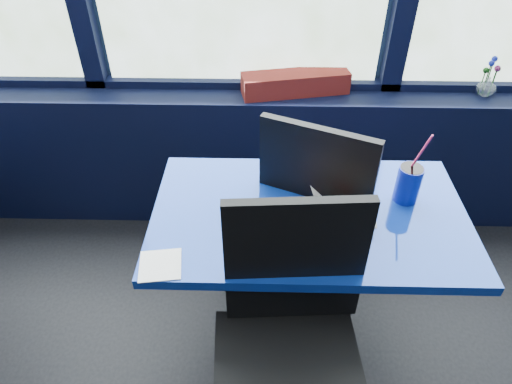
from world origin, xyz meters
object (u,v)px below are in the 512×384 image
near_table (306,246)px  flower_vase (488,84)px  chair_near_front (291,333)px  planter_box (295,83)px  soda_cup (408,183)px  food_basket (329,222)px  chair_near_back (296,202)px  ketchup_bottle (352,173)px

near_table → flower_vase: 1.34m
chair_near_front → flower_vase: (1.04, 1.32, 0.25)m
chair_near_front → planter_box: chair_near_front is taller
near_table → soda_cup: 0.47m
chair_near_front → food_basket: bearing=64.1°
chair_near_back → soda_cup: size_ratio=3.34×
ketchup_bottle → soda_cup: (0.21, -0.03, -0.02)m
chair_near_back → planter_box: size_ratio=1.92×
planter_box → food_basket: size_ratio=1.64×
chair_near_back → soda_cup: 0.49m
flower_vase → food_basket: flower_vase is taller
planter_box → near_table: bearing=-100.2°
soda_cup → flower_vase: bearing=53.7°
flower_vase → chair_near_front: bearing=-128.2°
food_basket → ketchup_bottle: 0.25m
near_table → planter_box: planter_box is taller
planter_box → food_basket: bearing=-96.8°
near_table → chair_near_front: bearing=-100.3°
chair_near_front → flower_vase: bearing=48.0°
planter_box → flower_vase: 0.98m
near_table → flower_vase: flower_vase is taller
chair_near_front → ketchup_bottle: size_ratio=4.77×
chair_near_back → soda_cup: (0.41, -0.13, 0.22)m
planter_box → flower_vase: bearing=-11.7°
near_table → chair_near_back: (-0.03, 0.22, 0.04)m
soda_cup → chair_near_back: bearing=162.0°
food_basket → ketchup_bottle: (0.10, 0.22, 0.06)m
planter_box → ketchup_bottle: size_ratio=2.48×
food_basket → ketchup_bottle: size_ratio=1.51×
flower_vase → soda_cup: (-0.58, -0.79, -0.03)m
flower_vase → chair_near_back: bearing=-146.5°
near_table → food_basket: size_ratio=3.56×
near_table → ketchup_bottle: ketchup_bottle is taller
near_table → food_basket: bearing=-57.2°
chair_near_back → planter_box: (0.01, 0.66, 0.24)m
planter_box → food_basket: 0.98m
chair_near_back → ketchup_bottle: chair_near_back is taller
near_table → ketchup_bottle: 0.35m
chair_near_back → food_basket: chair_near_back is taller
chair_near_front → flower_vase: 1.70m
near_table → chair_near_back: bearing=98.7°
food_basket → chair_near_back: bearing=118.5°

